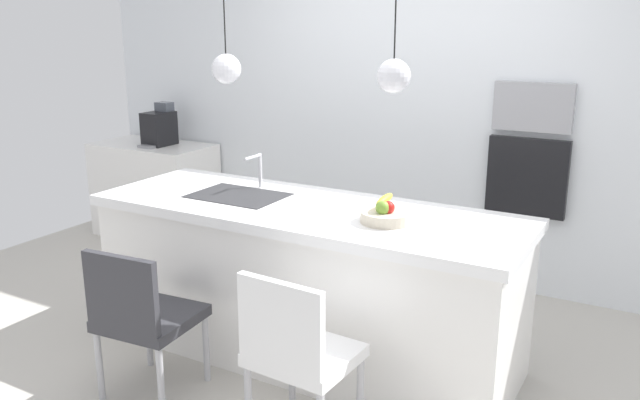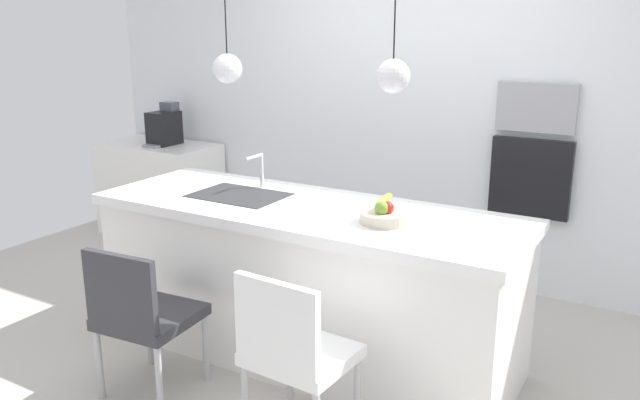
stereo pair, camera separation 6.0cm
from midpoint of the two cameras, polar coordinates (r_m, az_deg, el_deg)
The scene contains 14 objects.
floor at distance 4.10m, azimuth -0.80°, elevation -13.18°, with size 6.60×6.60×0.00m, color #BCB7AD.
back_wall at distance 5.12m, azimuth 8.86°, elevation 7.81°, with size 6.00×0.10×2.60m, color white.
kitchen_island at distance 3.89m, azimuth -0.83°, elevation -7.11°, with size 2.55×0.88×0.93m.
sink_basin at distance 4.00m, azimuth -6.67°, elevation 0.36°, with size 0.56×0.40×0.02m, color #2D2D30.
faucet at distance 4.13m, azimuth -4.95°, elevation 2.99°, with size 0.02×0.17×0.22m.
fruit_bowl at distance 3.44m, azimuth 6.23°, elevation -1.30°, with size 0.27×0.27×0.14m.
side_counter at distance 6.29m, azimuth -13.57°, elevation 0.92°, with size 1.10×0.60×0.87m, color white.
coffee_machine at distance 6.10m, azimuth -13.20°, elevation 6.24°, with size 0.20×0.35×0.38m.
microwave at distance 4.78m, azimuth 18.80°, elevation 7.70°, with size 0.54×0.08×0.34m, color #9E9EA3.
oven at distance 4.87m, azimuth 18.30°, elevation 1.87°, with size 0.56×0.08×0.56m, color black.
chair_near at distance 3.58m, azimuth -14.86°, elevation -9.54°, with size 0.50×0.50×0.85m.
chair_middle at distance 3.03m, azimuth -1.74°, elevation -13.05°, with size 0.48×0.44×0.90m.
pendant_light_left at distance 3.91m, azimuth -7.67°, elevation 11.37°, with size 0.17×0.17×0.77m.
pendant_light_right at distance 3.36m, azimuth 6.95°, elevation 10.77°, with size 0.17×0.17×0.77m.
Camera 2 is at (1.90, -3.06, 1.96)m, focal length 36.53 mm.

